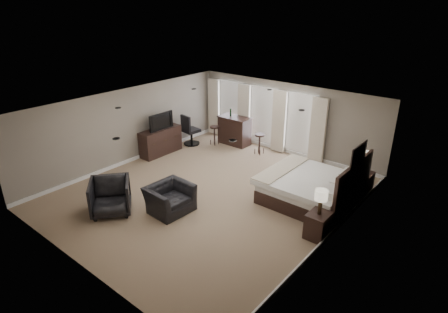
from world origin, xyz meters
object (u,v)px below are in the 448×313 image
Objects in this scene: bed at (314,178)px; dresser at (161,141)px; tv at (160,127)px; armchair_far at (110,195)px; bar_stool_right at (259,144)px; lamp_near at (321,202)px; nightstand_far at (363,183)px; bar_stool_left at (214,135)px; nightstand_near at (318,225)px; lamp_far at (366,163)px; desk_chair at (191,130)px; bar_counter at (235,130)px; armchair_near at (170,194)px.

bed is 6.04m from dresser.
armchair_far is at bearing -150.01° from tv.
lamp_near is at bearing -40.38° from bar_stool_right.
armchair_far is at bearing -131.74° from nightstand_far.
armchair_far reaches higher than bar_stool_right.
dresser reaches higher than bar_stool_left.
dresser is 2.14× the size of bar_stool_right.
lamp_near is 6.79m from bar_stool_left.
bed is at bearing 121.54° from nightstand_near.
lamp_far is (0.00, 0.00, 0.65)m from nightstand_far.
desk_chair is (0.22, 1.40, 0.13)m from dresser.
nightstand_near is 0.50× the size of bar_counter.
bar_counter is 1.04× the size of desk_chair.
tv is at bearing -141.15° from bar_stool_right.
tv reaches higher than armchair_far.
tv is (-6.92, -1.72, 0.71)m from nightstand_far.
dresser is at bearing -177.39° from bed.
dresser reaches higher than bar_stool_right.
bed is 3.66× the size of lamp_far.
bar_stool_left is at bearing 64.79° from dresser.
tv is 2.27m from bar_stool_left.
bar_stool_right is 0.63× the size of desk_chair.
armchair_far is at bearing -84.29° from bar_counter.
armchair_near is (-3.65, -1.42, 0.18)m from nightstand_near.
nightstand_far is at bearing 13.99° from dresser.
nightstand_far is 0.61× the size of armchair_far.
bar_counter is (-5.42, 3.70, 0.23)m from nightstand_near.
tv is at bearing -166.01° from lamp_far.
lamp_near is 3.94m from armchair_near.
nightstand_near is 6.77m from bar_stool_left.
armchair_far is 1.35× the size of bar_stool_right.
bar_counter is 1.65× the size of bar_stool_right.
bar_counter is at bearing 44.45° from armchair_far.
nightstand_far is 7.13m from dresser.
nightstand_far is 7.22m from armchair_far.
nightstand_far is at bearing 90.00° from nightstand_near.
bed is 1.76m from nightstand_near.
nightstand_near is 0.56× the size of armchair_near.
bed is 2.25× the size of tv.
nightstand_near is at bearing -90.00° from nightstand_far.
lamp_near reaches higher than nightstand_near.
lamp_near is 7.04m from dresser.
armchair_near is 1.57m from armchair_far.
desk_chair is at bearing -9.09° from tv.
bar_stool_left is 0.97× the size of bar_stool_right.
lamp_near reaches higher than bar_stool_right.
bar_stool_left is (-2.34, 4.57, -0.13)m from armchair_near.
bed is at bearing -40.94° from armchair_near.
tv is 0.84× the size of bar_counter.
bed is 1.71m from lamp_far.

